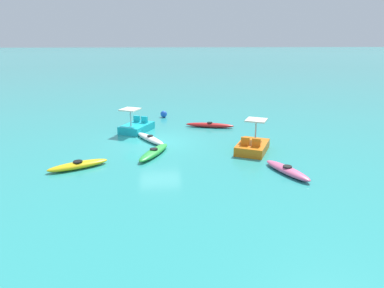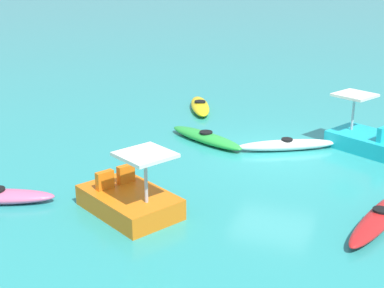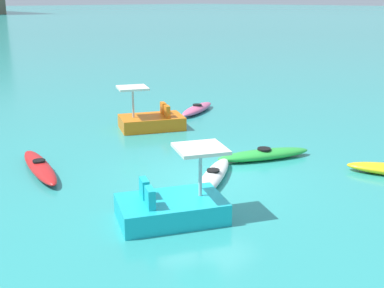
# 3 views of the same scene
# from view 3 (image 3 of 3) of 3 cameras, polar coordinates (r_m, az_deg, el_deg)

# --- Properties ---
(ground_plane) EXTENTS (600.00, 600.00, 0.00)m
(ground_plane) POSITION_cam_3_polar(r_m,az_deg,el_deg) (14.20, 1.44, -3.66)
(ground_plane) COLOR teal
(kayak_red) EXTENTS (1.46, 3.44, 0.37)m
(kayak_red) POSITION_cam_3_polar(r_m,az_deg,el_deg) (15.10, -17.19, -2.52)
(kayak_red) COLOR red
(kayak_red) RESTS_ON ground_plane
(kayak_pink) EXTENTS (2.87, 1.63, 0.37)m
(kayak_pink) POSITION_cam_3_polar(r_m,az_deg,el_deg) (21.96, 0.61, 4.08)
(kayak_pink) COLOR pink
(kayak_pink) RESTS_ON ground_plane
(kayak_white) EXTENTS (3.04, 2.07, 0.37)m
(kayak_white) POSITION_cam_3_polar(r_m,az_deg,el_deg) (13.65, 2.45, -3.79)
(kayak_white) COLOR white
(kayak_white) RESTS_ON ground_plane
(kayak_green) EXTENTS (3.10, 1.93, 0.37)m
(kayak_green) POSITION_cam_3_polar(r_m,az_deg,el_deg) (15.70, 8.30, -1.20)
(kayak_green) COLOR green
(kayak_green) RESTS_ON ground_plane
(pedal_boat_orange) EXTENTS (2.82, 2.43, 1.68)m
(pedal_boat_orange) POSITION_cam_3_polar(r_m,az_deg,el_deg) (19.23, -4.76, 2.75)
(pedal_boat_orange) COLOR orange
(pedal_boat_orange) RESTS_ON ground_plane
(pedal_boat_cyan) EXTENTS (2.82, 2.42, 1.68)m
(pedal_boat_cyan) POSITION_cam_3_polar(r_m,az_deg,el_deg) (11.38, -2.33, -7.12)
(pedal_boat_cyan) COLOR #19B7C6
(pedal_boat_cyan) RESTS_ON ground_plane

